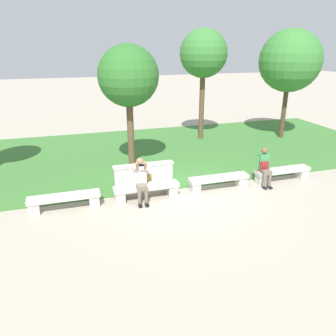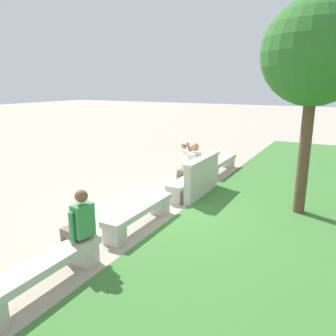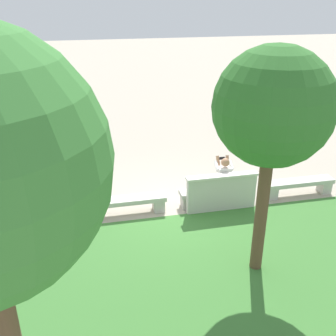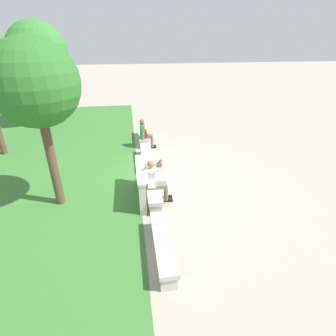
# 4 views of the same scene
# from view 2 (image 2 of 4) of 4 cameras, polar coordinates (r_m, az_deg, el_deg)

# --- Properties ---
(ground_plane) EXTENTS (80.00, 80.00, 0.00)m
(ground_plane) POSITION_cam_2_polar(r_m,az_deg,el_deg) (7.67, 0.03, -6.93)
(ground_plane) COLOR #A89E8C
(bench_main) EXTENTS (1.99, 0.40, 0.45)m
(bench_main) POSITION_cam_2_polar(r_m,az_deg,el_deg) (10.73, 9.20, 0.79)
(bench_main) COLOR beige
(bench_main) RESTS_ON ground
(bench_near) EXTENTS (1.99, 0.40, 0.45)m
(bench_near) POSITION_cam_2_polar(r_m,az_deg,el_deg) (8.58, 3.84, -2.49)
(bench_near) COLOR beige
(bench_near) RESTS_ON ground
(bench_mid) EXTENTS (1.99, 0.40, 0.45)m
(bench_mid) POSITION_cam_2_polar(r_m,az_deg,el_deg) (6.61, -4.96, -7.79)
(bench_mid) COLOR beige
(bench_mid) RESTS_ON ground
(bench_far) EXTENTS (1.99, 0.40, 0.45)m
(bench_far) POSITION_cam_2_polar(r_m,az_deg,el_deg) (5.01, -20.81, -16.45)
(bench_far) COLOR beige
(bench_far) RESTS_ON ground
(backrest_wall_with_plaque) EXTENTS (1.86, 0.24, 1.01)m
(backrest_wall_with_plaque) POSITION_cam_2_polar(r_m,az_deg,el_deg) (8.39, 5.97, -1.40)
(backrest_wall_with_plaque) COLOR beige
(backrest_wall_with_plaque) RESTS_ON ground
(person_photographer) EXTENTS (0.49, 0.74, 1.32)m
(person_photographer) POSITION_cam_2_polar(r_m,az_deg,el_deg) (8.66, 3.92, 0.63)
(person_photographer) COLOR black
(person_photographer) RESTS_ON ground
(person_distant) EXTENTS (0.48, 0.70, 1.26)m
(person_distant) POSITION_cam_2_polar(r_m,az_deg,el_deg) (5.35, -15.27, -9.46)
(person_distant) COLOR black
(person_distant) RESTS_ON ground
(backpack) EXTENTS (0.28, 0.24, 0.43)m
(backpack) POSITION_cam_2_polar(r_m,az_deg,el_deg) (5.36, -14.91, -9.94)
(backpack) COLOR maroon
(backpack) RESTS_ON bench_far
(tree_right_background) EXTENTS (2.12, 2.12, 4.46)m
(tree_right_background) POSITION_cam_2_polar(r_m,az_deg,el_deg) (7.46, 24.20, 17.64)
(tree_right_background) COLOR brown
(tree_right_background) RESTS_ON ground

